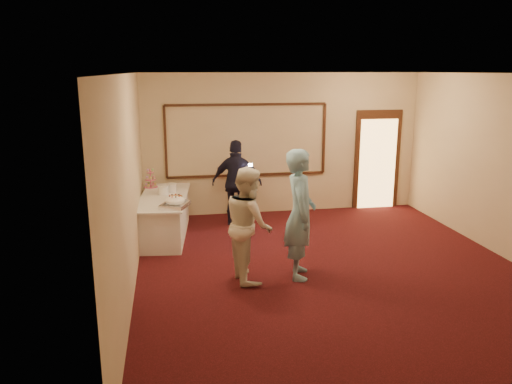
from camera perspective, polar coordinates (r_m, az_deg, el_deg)
floor at (r=7.94m, az=8.80°, el=-8.96°), size 7.00×7.00×0.00m
room_walls at (r=7.40m, az=9.37°, el=5.66°), size 6.04×7.04×3.02m
wall_molding at (r=10.61m, az=-1.05°, el=5.93°), size 3.45×0.04×1.55m
doorway at (r=11.51m, az=13.67°, el=3.54°), size 1.05×0.07×2.20m
buffet_table at (r=9.49m, az=-10.42°, el=-2.73°), size 1.08×2.28×0.77m
pavlova_tray at (r=8.60m, az=-9.24°, el=-1.16°), size 0.55×0.63×0.20m
cupcake_stand at (r=10.16m, az=-11.95°, el=1.34°), size 0.27×0.27×0.40m
plate_stack_a at (r=9.52m, az=-10.55°, el=0.22°), size 0.20×0.20×0.17m
plate_stack_b at (r=9.69m, az=-9.61°, el=0.48°), size 0.19×0.19×0.16m
tart at (r=9.17m, az=-9.10°, el=-0.62°), size 0.26×0.26×0.05m
man at (r=7.40m, az=5.05°, el=-2.54°), size 0.59×0.79×1.95m
woman at (r=7.32m, az=-0.84°, el=-3.68°), size 0.73×0.89×1.70m
guest at (r=9.95m, az=-2.20°, el=1.05°), size 1.08×0.69×1.72m
camera_flash at (r=9.61m, az=-0.65°, el=3.11°), size 0.07×0.05×0.05m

